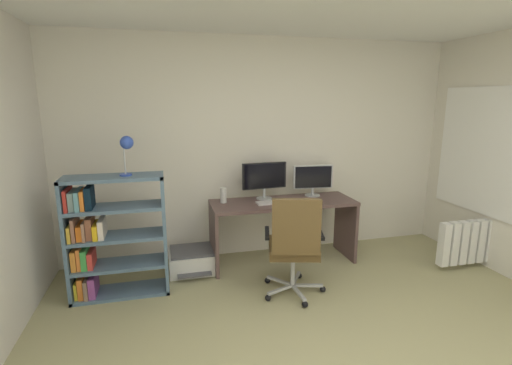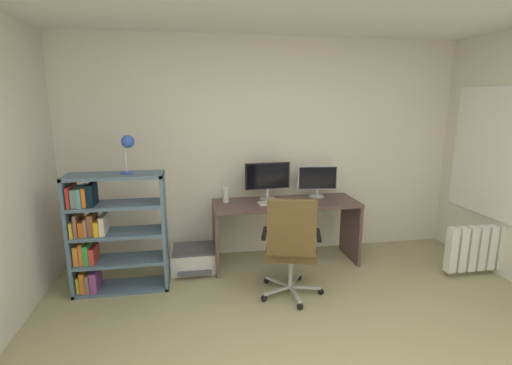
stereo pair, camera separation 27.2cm
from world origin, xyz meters
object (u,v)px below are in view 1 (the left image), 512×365
object	(u,v)px
computer_mouse	(292,201)
bookshelf	(106,238)
monitor_secondary	(313,178)
radiator	(479,241)
desk	(283,217)
desktop_speaker	(223,195)
monitor_main	(264,177)
desk_lamp	(127,146)
printer	(192,260)
keyboard	(272,202)
office_chair	(294,243)

from	to	relation	value
computer_mouse	bookshelf	size ratio (longest dim) A/B	0.09
monitor_secondary	radiator	bearing A→B (deg)	-25.53
desk	desktop_speaker	size ratio (longest dim) A/B	9.60
monitor_secondary	desktop_speaker	bearing A→B (deg)	-177.48
computer_mouse	radiator	bearing A→B (deg)	-25.49
monitor_main	desk_lamp	world-z (taller)	desk_lamp
bookshelf	printer	distance (m)	1.00
desktop_speaker	bookshelf	distance (m)	1.28
keyboard	computer_mouse	bearing A→B (deg)	-6.16
desk	monitor_secondary	world-z (taller)	monitor_secondary
desk	monitor_main	world-z (taller)	monitor_main
desk	bookshelf	size ratio (longest dim) A/B	1.39
computer_mouse	bookshelf	bearing A→B (deg)	178.51
monitor_main	radiator	xyz separation A→B (m)	(2.29, -0.81, -0.68)
desk_lamp	printer	xyz separation A→B (m)	(0.57, 0.34, -1.32)
office_chair	printer	xyz separation A→B (m)	(-0.89, 0.82, -0.43)
monitor_secondary	desktop_speaker	size ratio (longest dim) A/B	2.78
computer_mouse	bookshelf	world-z (taller)	bookshelf
computer_mouse	desktop_speaker	bearing A→B (deg)	158.67
monitor_main	bookshelf	world-z (taller)	bookshelf
bookshelf	office_chair	bearing A→B (deg)	-15.68
keyboard	bookshelf	xyz separation A→B (m)	(-1.70, -0.27, -0.16)
keyboard	desk_lamp	bearing A→B (deg)	-173.95
radiator	monitor_secondary	bearing A→B (deg)	154.47
desk	desk_lamp	xyz separation A→B (m)	(-1.61, -0.32, 0.89)
keyboard	radiator	distance (m)	2.38
office_chair	desk_lamp	distance (m)	1.78
keyboard	desktop_speaker	world-z (taller)	desktop_speaker
monitor_secondary	office_chair	world-z (taller)	monitor_secondary
computer_mouse	office_chair	distance (m)	0.80
printer	office_chair	bearing A→B (deg)	-42.75
keyboard	office_chair	size ratio (longest dim) A/B	0.33
desk	office_chair	bearing A→B (deg)	-100.63
bookshelf	printer	xyz separation A→B (m)	(0.82, 0.34, -0.46)
monitor_secondary	office_chair	bearing A→B (deg)	-120.85
keyboard	computer_mouse	distance (m)	0.24
monitor_secondary	computer_mouse	xyz separation A→B (m)	(-0.33, -0.21, -0.20)
desk	radiator	distance (m)	2.22
monitor_main	bookshelf	distance (m)	1.78
desk	monitor_secondary	size ratio (longest dim) A/B	3.46
printer	desk_lamp	bearing A→B (deg)	-149.07
desktop_speaker	radiator	distance (m)	2.92
keyboard	desktop_speaker	distance (m)	0.54
desk	desktop_speaker	bearing A→B (deg)	171.49
monitor_main	radiator	distance (m)	2.52
monitor_secondary	radiator	size ratio (longest dim) A/B	0.46
office_chair	radiator	bearing A→B (deg)	3.54
desk_lamp	monitor_secondary	bearing A→B (deg)	13.01
desktop_speaker	bookshelf	xyz separation A→B (m)	(-1.19, -0.42, -0.23)
desktop_speaker	desk_lamp	world-z (taller)	desk_lamp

